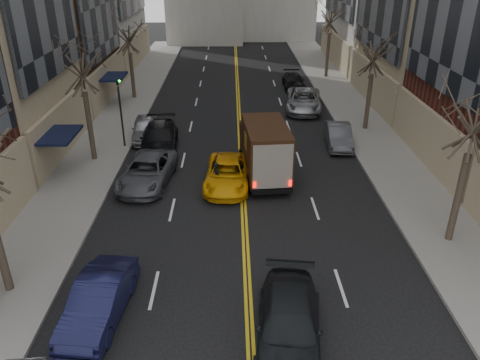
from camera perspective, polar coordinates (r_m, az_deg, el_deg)
The scene contains 18 objects.
sidewalk_left at distance 35.77m, azimuth -14.77°, elevation 6.94°, with size 4.00×66.00×0.15m, color slate.
sidewalk_right at distance 36.04m, azimuth 14.48°, elevation 7.12°, with size 4.00×66.00×0.15m, color slate.
tree_lf_mid at distance 27.57m, azimuth -19.12°, elevation 14.89°, with size 3.20×3.20×8.91m.
tree_lf_far at distance 40.09m, azimuth -13.59°, elevation 17.89°, with size 3.20×3.20×8.12m.
tree_rt_mid at distance 32.67m, azimuth 16.24°, elevation 16.08°, with size 3.20×3.20×8.32m.
tree_rt_far at distance 47.04m, azimuth 11.11°, elevation 20.13°, with size 3.20×3.20×9.11m.
traffic_signal at distance 29.94m, azimuth -14.40°, elevation 8.81°, with size 0.29×0.26×4.70m.
ups_truck at distance 25.56m, azimuth 3.00°, elevation 3.69°, with size 2.73×5.93×3.16m.
observer_sedan at distance 15.53m, azimuth 5.96°, elevation -17.16°, with size 2.66×5.30×1.48m.
taxi at distance 24.85m, azimuth -1.55°, elevation 0.76°, with size 2.29×4.96×1.38m, color #ECA409.
pedestrian at distance 24.36m, azimuth -2.84°, elevation 0.43°, with size 0.57×0.38×1.57m, color black.
parked_lf_b at distance 17.01m, azimuth -16.84°, elevation -13.87°, with size 1.55×4.44×1.46m, color #101234.
parked_lf_c at distance 25.51m, azimuth -11.23°, elevation 1.04°, with size 2.41×5.23×1.45m, color #4F5157.
parked_lf_d at distance 29.69m, azimuth -9.84°, elevation 4.98°, with size 2.25×5.54×1.61m, color black.
parked_lf_e at distance 31.89m, azimuth -11.45°, elevation 6.20°, with size 1.71×4.26×1.45m, color #B0B2B9.
parked_rt_a at distance 30.74m, azimuth 11.94°, elevation 5.32°, with size 1.46×4.19×1.38m, color #47494E.
parked_rt_b at distance 37.50m, azimuth 7.76°, elevation 9.61°, with size 2.64×5.72×1.59m, color #989A9F.
parked_rt_c at distance 43.75m, azimuth 6.54°, elevation 11.88°, with size 1.81×4.46×1.30m, color black.
Camera 1 is at (-0.54, -5.87, 11.37)m, focal length 35.00 mm.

